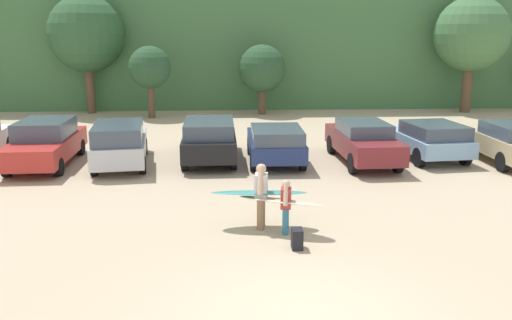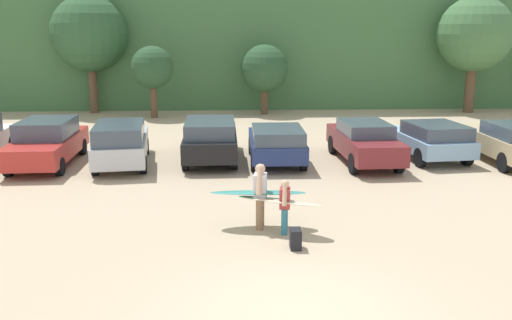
# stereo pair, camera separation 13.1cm
# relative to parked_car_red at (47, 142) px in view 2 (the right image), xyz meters

# --- Properties ---
(ground_plane) EXTENTS (120.00, 120.00, 0.00)m
(ground_plane) POSITION_rel_parked_car_red_xyz_m (7.61, -10.95, -0.81)
(ground_plane) COLOR tan
(hillside_ridge) EXTENTS (108.00, 12.00, 8.37)m
(hillside_ridge) POSITION_rel_parked_car_red_xyz_m (7.61, 19.11, 3.37)
(hillside_ridge) COLOR #427042
(hillside_ridge) RESTS_ON ground_plane
(tree_center_right) EXTENTS (4.26, 4.26, 6.59)m
(tree_center_right) POSITION_rel_parked_car_red_xyz_m (-1.38, 12.45, 3.62)
(tree_center_right) COLOR brown
(tree_center_right) RESTS_ON ground_plane
(tree_center) EXTENTS (2.26, 2.26, 3.85)m
(tree_center) POSITION_rel_parked_car_red_xyz_m (2.31, 10.47, 1.87)
(tree_center) COLOR brown
(tree_center) RESTS_ON ground_plane
(tree_center_left) EXTENTS (2.63, 2.63, 3.88)m
(tree_center_left) POSITION_rel_parked_car_red_xyz_m (8.37, 11.48, 1.73)
(tree_center_left) COLOR brown
(tree_center_left) RESTS_ON ground_plane
(tree_right) EXTENTS (4.18, 4.18, 6.52)m
(tree_right) POSITION_rel_parked_car_red_xyz_m (20.20, 11.65, 3.58)
(tree_right) COLOR brown
(tree_right) RESTS_ON ground_plane
(parked_car_red) EXTENTS (1.97, 4.78, 1.60)m
(parked_car_red) POSITION_rel_parked_car_red_xyz_m (0.00, 0.00, 0.00)
(parked_car_red) COLOR #B72D28
(parked_car_red) RESTS_ON ground_plane
(parked_car_silver) EXTENTS (2.28, 4.72, 1.58)m
(parked_car_silver) POSITION_rel_parked_car_red_xyz_m (2.65, -0.28, 0.02)
(parked_car_silver) COLOR silver
(parked_car_silver) RESTS_ON ground_plane
(parked_car_black) EXTENTS (1.95, 4.62, 1.55)m
(parked_car_black) POSITION_rel_parked_car_red_xyz_m (5.76, 0.33, 0.02)
(parked_car_black) COLOR black
(parked_car_black) RESTS_ON ground_plane
(parked_car_navy) EXTENTS (1.91, 4.02, 1.37)m
(parked_car_navy) POSITION_rel_parked_car_red_xyz_m (8.12, -0.16, -0.06)
(parked_car_navy) COLOR navy
(parked_car_navy) RESTS_ON ground_plane
(parked_car_maroon) EXTENTS (1.93, 4.78, 1.49)m
(parked_car_maroon) POSITION_rel_parked_car_red_xyz_m (11.27, -0.22, -0.02)
(parked_car_maroon) COLOR maroon
(parked_car_maroon) RESTS_ON ground_plane
(parked_car_sky_blue) EXTENTS (2.37, 4.14, 1.39)m
(parked_car_sky_blue) POSITION_rel_parked_car_red_xyz_m (13.84, 0.24, -0.05)
(parked_car_sky_blue) COLOR #84ADD1
(parked_car_sky_blue) RESTS_ON ground_plane
(parked_car_tan) EXTENTS (2.02, 4.66, 1.48)m
(parked_car_tan) POSITION_rel_parked_car_red_xyz_m (16.50, -0.42, -0.02)
(parked_car_tan) COLOR tan
(parked_car_tan) RESTS_ON ground_plane
(person_adult) EXTENTS (0.35, 0.74, 1.60)m
(person_adult) POSITION_rel_parked_car_red_xyz_m (7.21, -6.72, 0.09)
(person_adult) COLOR #8C6B4C
(person_adult) RESTS_ON ground_plane
(person_child) EXTENTS (0.28, 0.59, 1.30)m
(person_child) POSITION_rel_parked_car_red_xyz_m (7.76, -7.10, -0.08)
(person_child) COLOR teal
(person_child) RESTS_ON ground_plane
(surfboard_teal) EXTENTS (2.35, 0.76, 0.16)m
(surfboard_teal) POSITION_rel_parked_car_red_xyz_m (7.16, -6.64, 0.05)
(surfboard_teal) COLOR teal
(surfboard_cream) EXTENTS (2.15, 1.39, 0.17)m
(surfboard_cream) POSITION_rel_parked_car_red_xyz_m (7.66, -7.01, -0.05)
(surfboard_cream) COLOR beige
(backpack_dropped) EXTENTS (0.24, 0.34, 0.45)m
(backpack_dropped) POSITION_rel_parked_car_red_xyz_m (7.92, -8.06, -0.59)
(backpack_dropped) COLOR black
(backpack_dropped) RESTS_ON ground_plane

